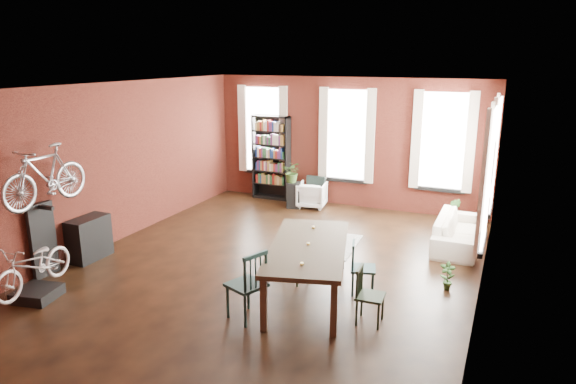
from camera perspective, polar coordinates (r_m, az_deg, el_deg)
The scene contains 19 objects.
room at distance 9.10m, azimuth 0.84°, elevation 5.08°, with size 9.00×9.04×3.22m.
dining_table at distance 8.14m, azimuth 2.23°, elevation -8.71°, with size 1.14×2.51×0.85m, color #443829.
dining_chair_a at distance 7.47m, azimuth -4.64°, elevation -10.20°, with size 0.48×0.48×1.04m, color #183532.
dining_chair_b at distance 8.64m, azimuth 0.90°, elevation -7.31°, with size 0.39×0.39×0.84m, color black.
dining_chair_c at distance 7.46m, azimuth 9.13°, elevation -11.34°, with size 0.38×0.38×0.82m, color black.
dining_chair_d at distance 8.32m, azimuth 8.35°, elevation -8.38°, with size 0.39×0.39×0.84m, color #183535.
bookshelf at distance 13.50m, azimuth -1.86°, elevation 3.84°, with size 1.00×0.32×2.20m, color black.
white_armchair at distance 12.87m, azimuth 2.69°, elevation -0.17°, with size 0.67×0.63×0.69m, color white.
cream_sofa at distance 10.78m, azimuth 18.45°, elevation -3.61°, with size 2.08×0.61×0.81m, color beige.
striped_rug at distance 10.42m, azimuth 4.96°, elevation -5.85°, with size 0.93×1.49×0.01m, color black.
bike_trainer at distance 9.07m, azimuth -26.08°, elevation -10.11°, with size 0.59×0.59×0.17m, color black.
bike_wall_rack at distance 9.71m, azimuth -25.59°, elevation -4.84°, with size 0.16×0.60×1.30m, color black.
console_table at distance 10.27m, azimuth -21.23°, elevation -4.82°, with size 0.40×0.80×0.80m, color black.
plant_stand at distance 12.81m, azimuth 0.64°, elevation -0.34°, with size 0.32×0.32×0.64m, color black.
plant_by_sofa at distance 11.96m, azimuth 17.62°, elevation -3.03°, with size 0.37×0.67×0.30m, color #2D5923.
plant_small at distance 8.86m, azimuth 17.20°, elevation -9.81°, with size 0.25×0.47×0.17m, color #326327.
bicycle_floor at distance 8.75m, azimuth -26.66°, elevation -5.10°, with size 0.53×0.80×1.52m, color beige.
bicycle_hung at distance 9.17m, azimuth -25.59°, elevation 3.67°, with size 0.47×1.00×1.66m, color #A5A8AD.
plant_on_stand at distance 12.70m, azimuth 0.50°, elevation 1.98°, with size 0.48×0.53×0.42m, color #315020.
Camera 1 is at (3.75, -7.64, 3.68)m, focal length 32.00 mm.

